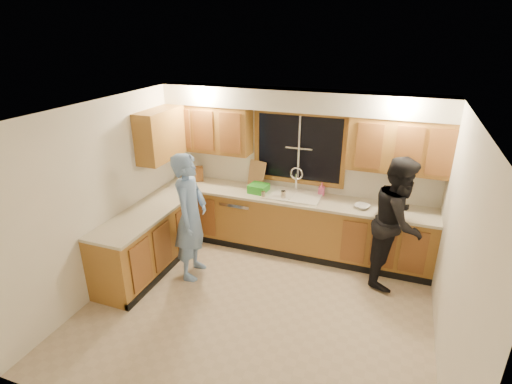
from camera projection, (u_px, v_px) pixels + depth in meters
floor at (256, 309)px, 5.06m from camera, size 4.20×4.20×0.00m
ceiling at (257, 112)px, 4.10m from camera, size 4.20×4.20×0.00m
wall_back at (298, 170)px, 6.23m from camera, size 4.20×0.00×4.20m
wall_left at (107, 196)px, 5.25m from camera, size 0.00×3.80×3.80m
wall_right at (457, 254)px, 3.91m from camera, size 0.00×3.80×3.80m
base_cabinets_back at (291, 224)px, 6.28m from camera, size 4.20×0.60×0.88m
base_cabinets_left at (148, 242)px, 5.77m from camera, size 0.60×1.90×0.88m
countertop_back at (292, 198)px, 6.09m from camera, size 4.20×0.63×0.04m
countertop_left at (146, 213)px, 5.59m from camera, size 0.63×1.90×0.04m
upper_cabinets_left at (210, 128)px, 6.32m from camera, size 1.35×0.33×0.75m
upper_cabinets_right at (399, 145)px, 5.41m from camera, size 1.35×0.33×0.75m
upper_cabinets_return at (161, 135)px, 5.95m from camera, size 0.33×0.90×0.75m
soffit at (298, 100)px, 5.65m from camera, size 4.20×0.35×0.30m
window_frame at (299, 148)px, 6.08m from camera, size 1.44×0.03×1.14m
sink at (292, 199)px, 6.12m from camera, size 0.86×0.52×0.57m
dishwasher at (241, 218)px, 6.55m from camera, size 0.60×0.56×0.82m
stove at (123, 261)px, 5.27m from camera, size 0.58×0.75×0.90m
man at (191, 217)px, 5.46m from camera, size 0.52×0.71×1.81m
woman at (398, 222)px, 5.33m from camera, size 0.81×0.97×1.80m
knife_block at (199, 174)px, 6.66m from camera, size 0.17×0.16×0.24m
cutting_board at (257, 174)px, 6.41m from camera, size 0.33×0.21×0.41m
dish_crate at (259, 188)px, 6.21m from camera, size 0.30×0.28×0.13m
soap_bottle at (322, 189)px, 6.10m from camera, size 0.10×0.10×0.20m
bowl at (362, 206)px, 5.68m from camera, size 0.26×0.26×0.05m
can_left at (263, 195)px, 6.00m from camera, size 0.07×0.07×0.11m
can_right at (283, 195)px, 5.96m from camera, size 0.09×0.09×0.13m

